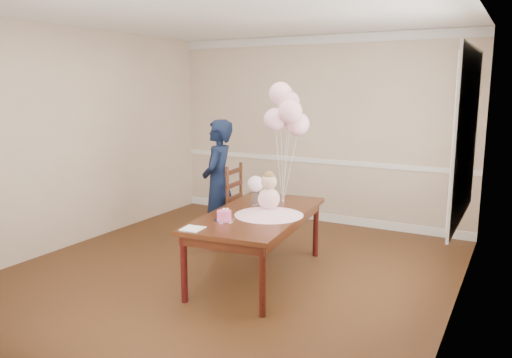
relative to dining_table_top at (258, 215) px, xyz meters
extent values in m
cube|color=#311A0C|center=(-0.32, -0.10, -0.67)|extent=(4.50, 5.00, 0.00)
cube|color=white|center=(-0.32, -0.10, 2.03)|extent=(4.50, 5.00, 0.02)
cube|color=tan|center=(-0.32, 2.40, 0.68)|extent=(4.50, 0.02, 2.70)
cube|color=tan|center=(-0.32, -2.60, 0.68)|extent=(4.50, 0.02, 2.70)
cube|color=tan|center=(-2.57, -0.10, 0.68)|extent=(0.02, 5.00, 2.70)
cube|color=tan|center=(1.93, -0.10, 0.68)|extent=(0.02, 5.00, 2.70)
cube|color=silver|center=(-0.32, 2.39, 0.23)|extent=(4.50, 0.02, 0.07)
cube|color=silver|center=(-0.32, 2.39, 1.96)|extent=(4.50, 0.02, 0.12)
cube|color=silver|center=(-0.32, 2.39, -0.61)|extent=(4.50, 0.02, 0.12)
cube|color=silver|center=(1.91, 0.40, 0.88)|extent=(0.02, 1.66, 1.56)
cube|color=white|center=(1.89, 0.40, 0.88)|extent=(0.01, 1.50, 1.40)
cube|color=black|center=(0.00, 0.00, 0.00)|extent=(1.12, 1.95, 0.05)
cube|color=black|center=(0.00, 0.00, -0.07)|extent=(1.02, 1.84, 0.09)
cylinder|color=black|center=(-0.29, -0.89, -0.35)|extent=(0.07, 0.07, 0.65)
cylinder|color=black|center=(0.48, -0.81, -0.35)|extent=(0.07, 0.07, 0.65)
cylinder|color=black|center=(-0.48, 0.81, -0.35)|extent=(0.07, 0.07, 0.65)
cylinder|color=black|center=(0.29, 0.89, -0.35)|extent=(0.07, 0.07, 0.65)
cone|color=#EFB0C3|center=(0.14, -0.03, 0.07)|extent=(0.78, 0.78, 0.09)
sphere|color=#FFA1CE|center=(0.14, -0.03, 0.19)|extent=(0.22, 0.22, 0.22)
sphere|color=beige|center=(0.14, -0.03, 0.37)|extent=(0.16, 0.16, 0.16)
sphere|color=brown|center=(0.14, -0.03, 0.42)|extent=(0.11, 0.11, 0.11)
cylinder|color=#B8B8BC|center=(-0.14, -0.44, 0.03)|extent=(0.23, 0.23, 0.01)
cylinder|color=#DE4680|center=(-0.14, -0.44, 0.08)|extent=(0.15, 0.15, 0.09)
sphere|color=silver|center=(-0.14, -0.44, 0.14)|extent=(0.03, 0.03, 0.03)
sphere|color=silver|center=(-0.11, -0.41, 0.14)|extent=(0.03, 0.03, 0.03)
cylinder|color=silver|center=(-0.17, 0.26, 0.10)|extent=(0.10, 0.10, 0.15)
sphere|color=silver|center=(-0.17, 0.26, 0.26)|extent=(0.18, 0.18, 0.18)
cube|color=white|center=(-0.24, -0.82, 0.03)|extent=(0.20, 0.20, 0.01)
cylinder|color=silver|center=(0.04, 0.52, 0.03)|extent=(0.04, 0.04, 0.02)
sphere|color=#F9B0D2|center=(-0.06, 0.51, 0.95)|extent=(0.26, 0.26, 0.26)
sphere|color=#F8B0C2|center=(0.13, 0.48, 1.04)|extent=(0.26, 0.26, 0.26)
sphere|color=#DF9EB2|center=(0.05, 0.61, 1.14)|extent=(0.26, 0.26, 0.26)
sphere|color=#FFB4D0|center=(-0.05, 0.62, 1.23)|extent=(0.26, 0.26, 0.26)
sphere|color=#FFB4C9|center=(0.17, 0.61, 0.90)|extent=(0.26, 0.26, 0.26)
cylinder|color=white|center=(-0.01, 0.51, 0.42)|extent=(0.09, 0.01, 0.78)
cylinder|color=silver|center=(0.09, 0.50, 0.47)|extent=(0.10, 0.04, 0.87)
cylinder|color=silver|center=(0.04, 0.56, 0.52)|extent=(0.01, 0.09, 0.96)
cylinder|color=white|center=(-0.01, 0.57, 0.56)|extent=(0.09, 0.09, 1.05)
cylinder|color=white|center=(0.10, 0.56, 0.40)|extent=(0.12, 0.08, 0.72)
cube|color=#3B1A10|center=(-0.51, 0.73, -0.21)|extent=(0.48, 0.48, 0.05)
cylinder|color=#38170F|center=(-0.68, 0.53, -0.45)|extent=(0.04, 0.04, 0.44)
cylinder|color=#3E2310|center=(-0.31, 0.56, -0.45)|extent=(0.04, 0.04, 0.44)
cylinder|color=#3C1F10|center=(-0.71, 0.90, -0.45)|extent=(0.04, 0.04, 0.44)
cylinder|color=#3C1710|center=(-0.34, 0.93, -0.45)|extent=(0.04, 0.04, 0.44)
cylinder|color=#3A1A0F|center=(-0.70, 0.53, 0.09)|extent=(0.04, 0.04, 0.58)
cylinder|color=#39210F|center=(-0.73, 0.90, 0.09)|extent=(0.04, 0.04, 0.58)
cube|color=#3D1C10|center=(-0.71, 0.71, -0.04)|extent=(0.06, 0.41, 0.05)
cube|color=#33130E|center=(-0.71, 0.71, 0.13)|extent=(0.06, 0.41, 0.05)
cube|color=#33170E|center=(-0.71, 0.71, 0.29)|extent=(0.06, 0.41, 0.05)
imported|color=black|center=(-0.93, 0.68, 0.12)|extent=(0.51, 0.65, 1.59)
camera|label=1|loc=(2.38, -4.41, 1.32)|focal=35.00mm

